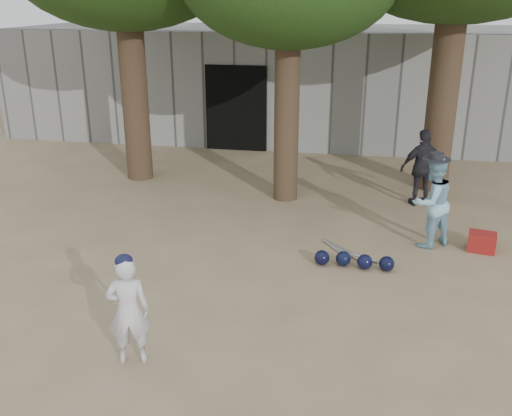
% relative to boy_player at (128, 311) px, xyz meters
% --- Properties ---
extents(ground, '(70.00, 70.00, 0.00)m').
position_rel_boy_player_xyz_m(ground, '(0.33, 1.57, -0.63)').
color(ground, '#937C5E').
rests_on(ground, ground).
extents(boy_player, '(0.53, 0.43, 1.27)m').
position_rel_boy_player_xyz_m(boy_player, '(0.00, 0.00, 0.00)').
color(boy_player, silver).
rests_on(boy_player, ground).
extents(spectator_blue, '(0.91, 0.88, 1.49)m').
position_rel_boy_player_xyz_m(spectator_blue, '(3.54, 3.88, 0.11)').
color(spectator_blue, '#8DC4DA').
rests_on(spectator_blue, ground).
extents(spectator_dark, '(0.95, 0.61, 1.50)m').
position_rel_boy_player_xyz_m(spectator_dark, '(3.57, 5.86, 0.11)').
color(spectator_dark, black).
rests_on(spectator_dark, ground).
extents(red_bag, '(0.47, 0.40, 0.30)m').
position_rel_boy_player_xyz_m(red_bag, '(4.37, 3.82, -0.48)').
color(red_bag, maroon).
rests_on(red_bag, ground).
extents(back_building, '(16.00, 5.24, 3.00)m').
position_rel_boy_player_xyz_m(back_building, '(0.33, 11.90, 0.87)').
color(back_building, gray).
rests_on(back_building, ground).
extents(helmet_row, '(1.19, 0.29, 0.23)m').
position_rel_boy_player_xyz_m(helmet_row, '(2.38, 2.83, -0.52)').
color(helmet_row, black).
rests_on(helmet_row, ground).
extents(bat_pile, '(0.92, 0.75, 0.06)m').
position_rel_boy_player_xyz_m(bat_pile, '(2.24, 3.31, -0.61)').
color(bat_pile, '#B0AFB6').
rests_on(bat_pile, ground).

